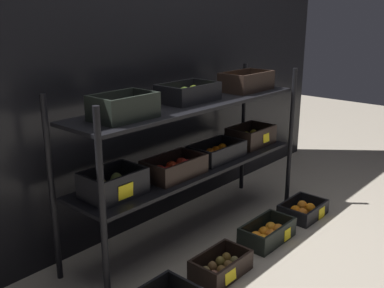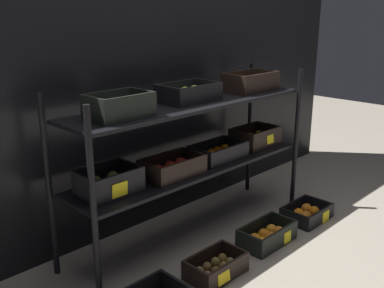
% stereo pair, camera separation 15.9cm
% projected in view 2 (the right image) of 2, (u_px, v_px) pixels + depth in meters
% --- Properties ---
extents(ground_plane, '(10.00, 10.00, 0.00)m').
position_uv_depth(ground_plane, '(192.00, 233.00, 2.90)').
color(ground_plane, gray).
extents(storefront_wall, '(4.10, 0.12, 1.92)m').
position_uv_depth(storefront_wall, '(148.00, 81.00, 2.90)').
color(storefront_wall, black).
rests_on(storefront_wall, ground_plane).
extents(display_rack, '(1.85, 0.46, 1.02)m').
position_uv_depth(display_rack, '(195.00, 135.00, 2.72)').
color(display_rack, black).
rests_on(display_rack, ground_plane).
extents(crate_ground_kiwi, '(0.33, 0.21, 0.12)m').
position_uv_depth(crate_ground_kiwi, '(216.00, 268.00, 2.43)').
color(crate_ground_kiwi, black).
rests_on(crate_ground_kiwi, ground_plane).
extents(crate_ground_orange, '(0.38, 0.21, 0.12)m').
position_uv_depth(crate_ground_orange, '(267.00, 236.00, 2.77)').
color(crate_ground_orange, black).
rests_on(crate_ground_orange, ground_plane).
extents(crate_ground_right_orange, '(0.34, 0.24, 0.10)m').
position_uv_depth(crate_ground_right_orange, '(307.00, 213.00, 3.09)').
color(crate_ground_right_orange, black).
rests_on(crate_ground_right_orange, ground_plane).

